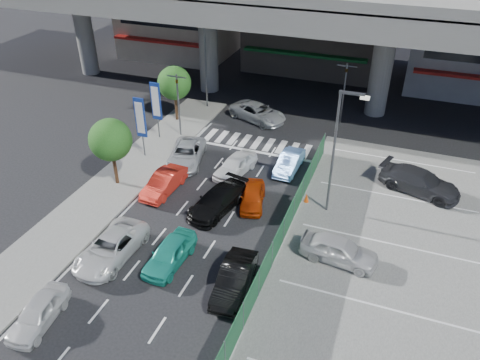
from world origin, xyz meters
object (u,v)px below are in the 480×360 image
at_px(sedan_white_front_mid, 235,165).
at_px(van_white_back_left, 38,313).
at_px(traffic_light_right, 346,79).
at_px(street_lamp_left, 207,56).
at_px(parked_sedan_white, 339,250).
at_px(sedan_black_mid, 217,201).
at_px(sedan_white_mid_left, 111,248).
at_px(hatch_black_mid_right, 234,279).
at_px(signboard_far, 156,103).
at_px(signboard_near, 140,119).
at_px(taxi_orange_right, 253,196).
at_px(street_lamp_right, 338,144).
at_px(taxi_teal_mid, 170,253).
at_px(crossing_wagon_silver, 258,113).
at_px(wagon_silver_front_left, 186,154).
at_px(traffic_cone, 306,198).
at_px(tree_near, 111,140).
at_px(parked_sedan_dgrey, 420,182).
at_px(tree_far, 174,83).
at_px(taxi_orange_left, 164,183).
at_px(kei_truck_front_right, 289,162).

bearing_deg(sedan_white_front_mid, van_white_back_left, -92.54).
distance_m(traffic_light_right, street_lamp_left, 11.90).
distance_m(van_white_back_left, parked_sedan_white, 15.26).
bearing_deg(sedan_black_mid, sedan_white_mid_left, -108.28).
distance_m(hatch_black_mid_right, sedan_black_mid, 6.91).
relative_size(signboard_far, van_white_back_left, 1.29).
bearing_deg(van_white_back_left, signboard_near, 96.46).
distance_m(street_lamp_left, taxi_orange_right, 16.22).
xyz_separation_m(street_lamp_right, taxi_orange_right, (-4.75, -1.01, -4.16)).
xyz_separation_m(street_lamp_right, taxi_teal_mid, (-7.11, -7.74, -4.09)).
height_order(signboard_far, sedan_white_mid_left, signboard_far).
bearing_deg(parked_sedan_white, crossing_wagon_silver, 38.25).
bearing_deg(wagon_silver_front_left, signboard_far, 130.08).
relative_size(signboard_near, sedan_white_mid_left, 0.95).
distance_m(hatch_black_mid_right, traffic_cone, 8.87).
relative_size(tree_near, traffic_cone, 7.66).
distance_m(tree_near, sedan_black_mid, 8.03).
relative_size(taxi_teal_mid, hatch_black_mid_right, 0.95).
height_order(traffic_light_right, traffic_cone, traffic_light_right).
relative_size(hatch_black_mid_right, traffic_cone, 6.68).
relative_size(signboard_far, parked_sedan_dgrey, 0.90).
xyz_separation_m(signboard_near, crossing_wagon_silver, (5.92, 9.00, -2.35)).
bearing_deg(tree_far, signboard_near, -84.73).
height_order(tree_far, parked_sedan_dgrey, tree_far).
height_order(street_lamp_right, crossing_wagon_silver, street_lamp_right).
bearing_deg(hatch_black_mid_right, taxi_teal_mid, 166.87).
bearing_deg(sedan_white_front_mid, traffic_cone, -5.99).
relative_size(sedan_black_mid, taxi_orange_right, 1.33).
bearing_deg(sedan_white_mid_left, taxi_orange_left, 95.12).
xyz_separation_m(sedan_white_mid_left, taxi_orange_left, (-0.41, 6.80, -0.01)).
relative_size(taxi_teal_mid, taxi_orange_left, 0.97).
distance_m(hatch_black_mid_right, kei_truck_front_right, 12.24).
distance_m(hatch_black_mid_right, parked_sedan_white, 5.97).
bearing_deg(signboard_far, sedan_black_mid, -41.98).
xyz_separation_m(signboard_near, sedan_black_mid, (7.76, -4.34, -2.37)).
bearing_deg(parked_sedan_dgrey, traffic_light_right, 54.87).
bearing_deg(crossing_wagon_silver, traffic_light_right, -51.13).
height_order(signboard_near, taxi_teal_mid, signboard_near).
xyz_separation_m(hatch_black_mid_right, parked_sedan_white, (4.50, 3.93, 0.09)).
height_order(tree_near, parked_sedan_dgrey, tree_near).
distance_m(traffic_light_right, parked_sedan_white, 17.94).
distance_m(tree_far, taxi_orange_left, 11.34).
bearing_deg(sedan_white_front_mid, taxi_orange_right, -41.45).
relative_size(street_lamp_right, crossing_wagon_silver, 1.55).
bearing_deg(traffic_cone, parked_sedan_white, -58.74).
relative_size(tree_near, crossing_wagon_silver, 0.93).
distance_m(taxi_teal_mid, crossing_wagon_silver, 18.78).
bearing_deg(tree_near, sedan_white_mid_left, -59.11).
xyz_separation_m(sedan_black_mid, traffic_cone, (5.04, 2.73, -0.32)).
relative_size(van_white_back_left, kei_truck_front_right, 0.96).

